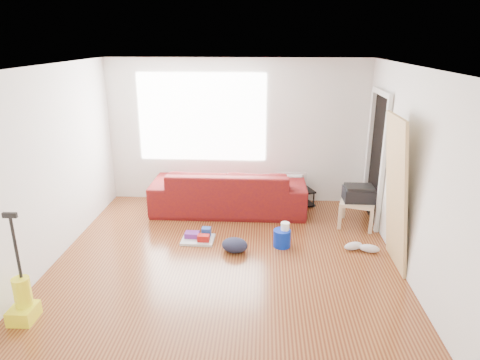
# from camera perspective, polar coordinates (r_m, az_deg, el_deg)

# --- Properties ---
(room) EXTENTS (4.51, 5.01, 2.51)m
(room) POSITION_cam_1_polar(r_m,az_deg,el_deg) (5.21, -1.32, 1.02)
(room) COLOR #5E2714
(room) RESTS_ON ground
(sofa) EXTENTS (2.56, 1.00, 0.75)m
(sofa) POSITION_cam_1_polar(r_m,az_deg,el_deg) (7.34, -1.47, -4.06)
(sofa) COLOR #4E0C16
(sofa) RESTS_ON ground
(tv_stand) EXTENTS (0.88, 0.69, 0.29)m
(tv_stand) POSITION_cam_1_polar(r_m,az_deg,el_deg) (7.53, 6.74, -2.34)
(tv_stand) COLOR black
(tv_stand) RESTS_ON ground
(tv) EXTENTS (0.54, 0.07, 0.31)m
(tv) POSITION_cam_1_polar(r_m,az_deg,el_deg) (7.43, 6.82, -0.25)
(tv) COLOR black
(tv) RESTS_ON tv_stand
(side_table) EXTENTS (0.63, 0.63, 0.42)m
(side_table) POSITION_cam_1_polar(r_m,az_deg,el_deg) (6.89, 15.43, -3.18)
(side_table) COLOR tan
(side_table) RESTS_ON ground
(printer) EXTENTS (0.47, 0.36, 0.24)m
(printer) POSITION_cam_1_polar(r_m,az_deg,el_deg) (6.83, 15.56, -1.74)
(printer) COLOR black
(printer) RESTS_ON side_table
(bucket) EXTENTS (0.29, 0.29, 0.25)m
(bucket) POSITION_cam_1_polar(r_m,az_deg,el_deg) (6.17, 5.59, -8.75)
(bucket) COLOR #0729B9
(bucket) RESTS_ON ground
(toilet_paper) EXTENTS (0.12, 0.12, 0.11)m
(toilet_paper) POSITION_cam_1_polar(r_m,az_deg,el_deg) (6.11, 6.00, -7.20)
(toilet_paper) COLOR white
(toilet_paper) RESTS_ON bucket
(cleaning_tray) EXTENTS (0.47, 0.38, 0.17)m
(cleaning_tray) POSITION_cam_1_polar(r_m,az_deg,el_deg) (6.30, -5.49, -7.61)
(cleaning_tray) COLOR silver
(cleaning_tray) RESTS_ON ground
(backpack) EXTENTS (0.42, 0.37, 0.20)m
(backpack) POSITION_cam_1_polar(r_m,az_deg,el_deg) (5.99, -0.71, -9.52)
(backpack) COLOR black
(backpack) RESTS_ON ground
(sneakers) EXTENTS (0.51, 0.26, 0.11)m
(sneakers) POSITION_cam_1_polar(r_m,az_deg,el_deg) (6.22, 15.87, -8.62)
(sneakers) COLOR white
(sneakers) RESTS_ON ground
(vacuum) EXTENTS (0.25, 0.29, 1.19)m
(vacuum) POSITION_cam_1_polar(r_m,az_deg,el_deg) (5.13, -26.99, -14.15)
(vacuum) COLOR #FDF820
(vacuum) RESTS_ON ground
(door_panel) EXTENTS (0.24, 0.78, 1.95)m
(door_panel) POSITION_cam_1_polar(r_m,az_deg,el_deg) (6.04, 19.08, -10.39)
(door_panel) COLOR tan
(door_panel) RESTS_ON ground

